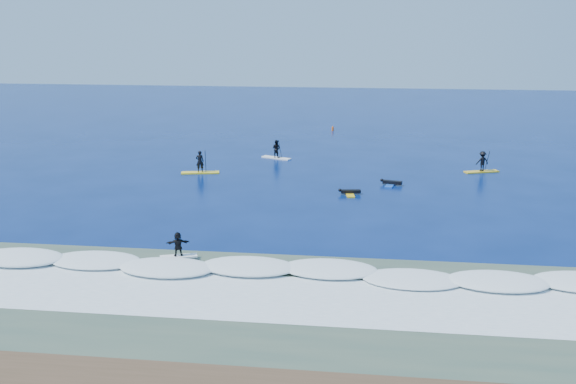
# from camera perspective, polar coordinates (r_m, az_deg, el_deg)

# --- Properties ---
(ground) EXTENTS (160.00, 160.00, 0.00)m
(ground) POSITION_cam_1_polar(r_m,az_deg,el_deg) (41.54, -2.42, -1.83)
(ground) COLOR #04184C
(ground) RESTS_ON ground
(shallow_water) EXTENTS (90.00, 13.00, 0.01)m
(shallow_water) POSITION_cam_1_polar(r_m,az_deg,el_deg) (28.70, -7.04, -9.88)
(shallow_water) COLOR #384D3E
(shallow_water) RESTS_ON ground
(breaking_wave) EXTENTS (40.00, 6.00, 0.30)m
(breaking_wave) POSITION_cam_1_polar(r_m,az_deg,el_deg) (32.27, -5.33, -6.94)
(breaking_wave) COLOR white
(breaking_wave) RESTS_ON ground
(whitewater) EXTENTS (34.00, 5.00, 0.02)m
(whitewater) POSITION_cam_1_polar(r_m,az_deg,el_deg) (29.59, -6.57, -9.09)
(whitewater) COLOR silver
(whitewater) RESTS_ON ground
(sup_paddler_left) EXTENTS (3.15, 1.38, 2.15)m
(sup_paddler_left) POSITION_cam_1_polar(r_m,az_deg,el_deg) (52.48, -7.83, 2.38)
(sup_paddler_left) COLOR yellow
(sup_paddler_left) RESTS_ON ground
(sup_paddler_center) EXTENTS (2.81, 1.73, 1.94)m
(sup_paddler_center) POSITION_cam_1_polar(r_m,az_deg,el_deg) (57.60, -1.05, 3.71)
(sup_paddler_center) COLOR white
(sup_paddler_center) RESTS_ON ground
(sup_paddler_right) EXTENTS (2.94, 1.64, 2.01)m
(sup_paddler_right) POSITION_cam_1_polar(r_m,az_deg,el_deg) (54.65, 16.87, 2.50)
(sup_paddler_right) COLOR yellow
(sup_paddler_right) RESTS_ON ground
(prone_paddler_near) EXTENTS (1.61, 2.08, 0.42)m
(prone_paddler_near) POSITION_cam_1_polar(r_m,az_deg,el_deg) (45.98, 5.50, -0.03)
(prone_paddler_near) COLOR yellow
(prone_paddler_near) RESTS_ON ground
(prone_paddler_far) EXTENTS (1.66, 2.16, 0.44)m
(prone_paddler_far) POSITION_cam_1_polar(r_m,az_deg,el_deg) (48.96, 9.16, 0.78)
(prone_paddler_far) COLOR blue
(prone_paddler_far) RESTS_ON ground
(wave_surfer) EXTENTS (1.98, 1.10, 1.38)m
(wave_surfer) POSITION_cam_1_polar(r_m,az_deg,el_deg) (33.63, -9.74, -4.74)
(wave_surfer) COLOR white
(wave_surfer) RESTS_ON breaking_wave
(marker_buoy) EXTENTS (0.25, 0.25, 0.61)m
(marker_buoy) POSITION_cam_1_polar(r_m,az_deg,el_deg) (72.50, 4.00, 5.66)
(marker_buoy) COLOR #F15915
(marker_buoy) RESTS_ON ground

